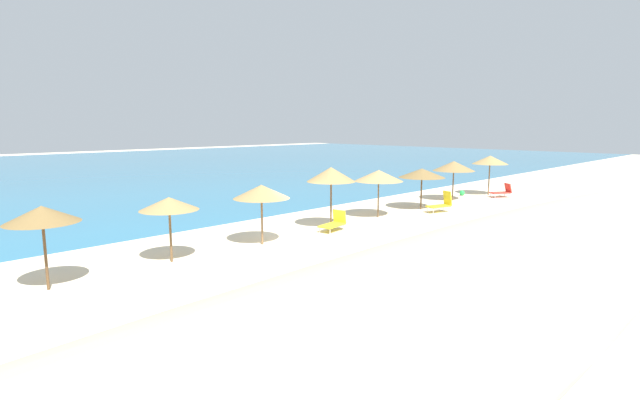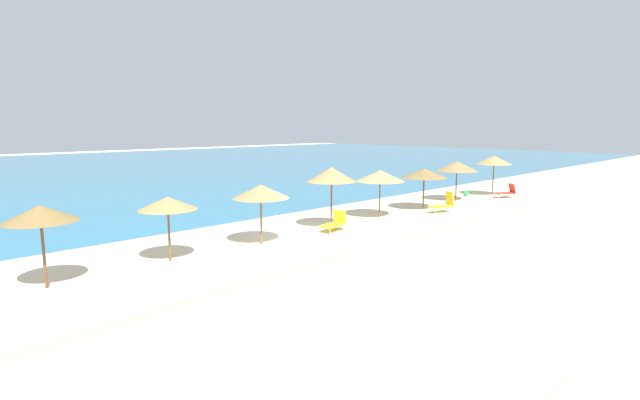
{
  "view_description": "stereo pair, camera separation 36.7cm",
  "coord_description": "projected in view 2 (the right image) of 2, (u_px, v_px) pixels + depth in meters",
  "views": [
    {
      "loc": [
        -13.67,
        -14.43,
        4.85
      ],
      "look_at": [
        1.51,
        0.61,
        1.53
      ],
      "focal_mm": 27.15,
      "sensor_mm": 36.0,
      "label": 1
    },
    {
      "loc": [
        -13.41,
        -14.69,
        4.85
      ],
      "look_at": [
        1.51,
        0.61,
        1.53
      ],
      "focal_mm": 27.15,
      "sensor_mm": 36.0,
      "label": 2
    }
  ],
  "objects": [
    {
      "name": "beach_umbrella_6",
      "position": [
        380.0,
        176.0,
        25.3
      ],
      "size": [
        2.57,
        2.57,
        2.52
      ],
      "color": "brown",
      "rests_on": "ground_plane"
    },
    {
      "name": "beach_umbrella_8",
      "position": [
        457.0,
        166.0,
        30.92
      ],
      "size": [
        2.66,
        2.66,
        2.55
      ],
      "color": "brown",
      "rests_on": "ground_plane"
    },
    {
      "name": "lounge_chair_3",
      "position": [
        506.0,
        192.0,
        32.51
      ],
      "size": [
        1.5,
        1.25,
        0.94
      ],
      "rotation": [
        0.0,
        0.0,
        1.02
      ],
      "color": "red",
      "rests_on": "ground_plane"
    },
    {
      "name": "beach_umbrella_3",
      "position": [
        168.0,
        203.0,
        17.08
      ],
      "size": [
        2.07,
        2.07,
        2.34
      ],
      "color": "brown",
      "rests_on": "ground_plane"
    },
    {
      "name": "beach_umbrella_9",
      "position": [
        494.0,
        160.0,
        33.17
      ],
      "size": [
        2.43,
        2.43,
        2.76
      ],
      "color": "brown",
      "rests_on": "ground_plane"
    },
    {
      "name": "lounge_chair_1",
      "position": [
        444.0,
        204.0,
        27.0
      ],
      "size": [
        1.55,
        0.99,
        1.17
      ],
      "rotation": [
        0.0,
        0.0,
        1.27
      ],
      "color": "yellow",
      "rests_on": "ground_plane"
    },
    {
      "name": "beach_umbrella_2",
      "position": [
        40.0,
        214.0,
        14.17
      ],
      "size": [
        2.09,
        2.09,
        2.53
      ],
      "color": "brown",
      "rests_on": "ground_plane"
    },
    {
      "name": "lounge_chair_2",
      "position": [
        334.0,
        223.0,
        22.35
      ],
      "size": [
        1.48,
        0.89,
        0.91
      ],
      "rotation": [
        0.0,
        0.0,
        1.73
      ],
      "color": "yellow",
      "rests_on": "ground_plane"
    },
    {
      "name": "beach_ball",
      "position": [
        466.0,
        193.0,
        33.4
      ],
      "size": [
        0.36,
        0.36,
        0.36
      ],
      "primitive_type": "sphere",
      "color": "green",
      "rests_on": "ground_plane"
    },
    {
      "name": "beach_umbrella_7",
      "position": [
        424.0,
        173.0,
        27.71
      ],
      "size": [
        2.66,
        2.66,
        2.38
      ],
      "color": "brown",
      "rests_on": "ground_plane"
    },
    {
      "name": "sea_water",
      "position": [
        37.0,
        174.0,
        48.74
      ],
      "size": [
        160.0,
        69.37,
        0.01
      ],
      "primitive_type": "cube",
      "color": "teal",
      "rests_on": "ground_plane"
    },
    {
      "name": "beach_umbrella_5",
      "position": [
        331.0,
        175.0,
        22.56
      ],
      "size": [
        2.3,
        2.3,
        2.91
      ],
      "color": "brown",
      "rests_on": "ground_plane"
    },
    {
      "name": "dune_ridge",
      "position": [
        475.0,
        286.0,
        11.25
      ],
      "size": [
        43.05,
        6.16,
        2.28
      ],
      "primitive_type": "ellipsoid",
      "rotation": [
        0.0,
        0.0,
        0.0
      ],
      "color": "beige",
      "rests_on": "ground_plane"
    },
    {
      "name": "ground_plane",
      "position": [
        305.0,
        241.0,
        20.39
      ],
      "size": [
        160.0,
        160.0,
        0.0
      ],
      "primitive_type": "plane",
      "color": "beige"
    },
    {
      "name": "beach_umbrella_4",
      "position": [
        261.0,
        192.0,
        19.56
      ],
      "size": [
        2.3,
        2.3,
        2.46
      ],
      "color": "brown",
      "rests_on": "ground_plane"
    }
  ]
}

